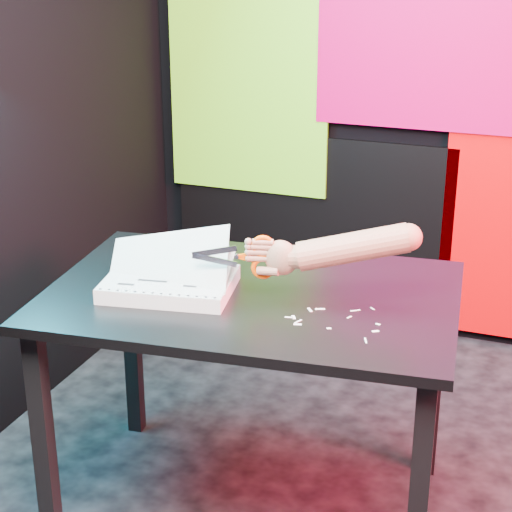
% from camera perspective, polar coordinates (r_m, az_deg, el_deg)
% --- Properties ---
extents(room, '(3.01, 3.01, 2.71)m').
position_cam_1_polar(room, '(2.17, 11.58, 10.32)').
color(room, black).
rests_on(room, ground).
extents(backdrop, '(2.88, 0.05, 2.08)m').
position_cam_1_polar(backdrop, '(3.66, 16.06, 7.87)').
color(backdrop, '#D30004').
rests_on(backdrop, ground).
extents(work_table, '(1.26, 0.91, 0.75)m').
position_cam_1_polar(work_table, '(2.52, -0.26, -4.29)').
color(work_table, black).
rests_on(work_table, ground).
extents(printout_stack, '(0.42, 0.33, 0.19)m').
position_cam_1_polar(printout_stack, '(2.49, -5.79, -1.81)').
color(printout_stack, beige).
rests_on(printout_stack, work_table).
extents(scissors, '(0.23, 0.07, 0.13)m').
position_cam_1_polar(scissors, '(2.39, 0.08, -0.07)').
color(scissors, '#A5ABC1').
rests_on(scissors, printout_stack).
extents(hand_forearm, '(0.46, 0.17, 0.16)m').
position_cam_1_polar(hand_forearm, '(2.38, 5.68, 0.48)').
color(hand_forearm, '#A9664B').
rests_on(hand_forearm, work_table).
extents(paper_clippings, '(0.26, 0.22, 0.00)m').
position_cam_1_polar(paper_clippings, '(2.32, 4.78, -4.19)').
color(paper_clippings, silver).
rests_on(paper_clippings, work_table).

